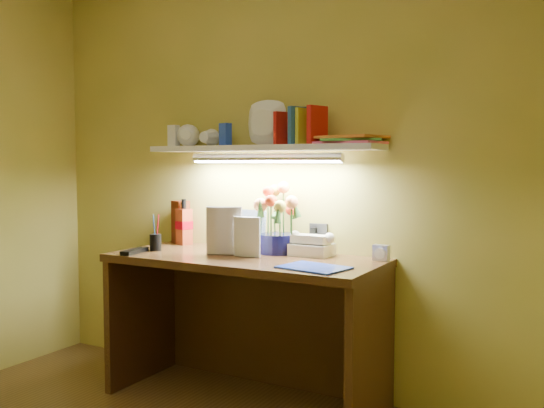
{
  "coord_description": "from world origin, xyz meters",
  "views": [
    {
      "loc": [
        1.6,
        -1.39,
        1.23
      ],
      "look_at": [
        0.08,
        1.35,
        1.01
      ],
      "focal_mm": 40.0,
      "sensor_mm": 36.0,
      "label": 1
    }
  ],
  "objects_px": {
    "desk": "(245,329)",
    "whisky_bottle": "(184,222)",
    "telephone": "(312,244)",
    "flower_bouquet": "(277,219)",
    "desk_clock": "(381,253)"
  },
  "relations": [
    {
      "from": "desk",
      "to": "whisky_bottle",
      "type": "distance_m",
      "value": 0.77
    },
    {
      "from": "telephone",
      "to": "whisky_bottle",
      "type": "bearing_deg",
      "value": 179.68
    },
    {
      "from": "telephone",
      "to": "whisky_bottle",
      "type": "relative_size",
      "value": 0.77
    },
    {
      "from": "flower_bouquet",
      "to": "desk_clock",
      "type": "distance_m",
      "value": 0.58
    },
    {
      "from": "telephone",
      "to": "whisky_bottle",
      "type": "xyz_separation_m",
      "value": [
        -0.82,
        0.02,
        0.07
      ]
    },
    {
      "from": "flower_bouquet",
      "to": "desk_clock",
      "type": "height_order",
      "value": "flower_bouquet"
    },
    {
      "from": "flower_bouquet",
      "to": "whisky_bottle",
      "type": "bearing_deg",
      "value": 177.56
    },
    {
      "from": "desk",
      "to": "telephone",
      "type": "distance_m",
      "value": 0.56
    },
    {
      "from": "flower_bouquet",
      "to": "telephone",
      "type": "xyz_separation_m",
      "value": [
        0.2,
        0.01,
        -0.12
      ]
    },
    {
      "from": "telephone",
      "to": "whisky_bottle",
      "type": "distance_m",
      "value": 0.83
    },
    {
      "from": "desk",
      "to": "telephone",
      "type": "relative_size",
      "value": 6.85
    },
    {
      "from": "telephone",
      "to": "desk_clock",
      "type": "height_order",
      "value": "telephone"
    },
    {
      "from": "desk",
      "to": "whisky_bottle",
      "type": "xyz_separation_m",
      "value": [
        -0.54,
        0.2,
        0.51
      ]
    },
    {
      "from": "desk",
      "to": "desk_clock",
      "type": "xyz_separation_m",
      "value": [
        0.65,
        0.2,
        0.41
      ]
    },
    {
      "from": "desk",
      "to": "desk_clock",
      "type": "bearing_deg",
      "value": 17.46
    }
  ]
}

